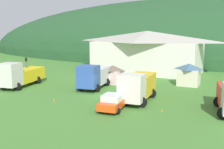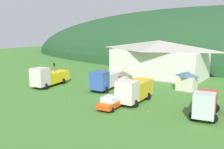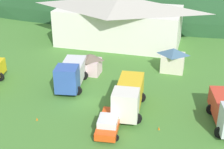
{
  "view_description": "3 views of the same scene",
  "coord_description": "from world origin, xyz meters",
  "px_view_note": "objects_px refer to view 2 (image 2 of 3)",
  "views": [
    {
      "loc": [
        15.63,
        -28.75,
        8.04
      ],
      "look_at": [
        0.35,
        1.65,
        2.38
      ],
      "focal_mm": 43.79,
      "sensor_mm": 36.0,
      "label": 1
    },
    {
      "loc": [
        22.61,
        -30.99,
        10.24
      ],
      "look_at": [
        -2.05,
        3.47,
        2.65
      ],
      "focal_mm": 41.47,
      "sensor_mm": 36.0,
      "label": 2
    },
    {
      "loc": [
        11.06,
        -29.94,
        18.18
      ],
      "look_at": [
        2.16,
        2.31,
        2.52
      ],
      "focal_mm": 52.81,
      "sensor_mm": 36.0,
      "label": 3
    }
  ],
  "objects_px": {
    "play_shed_pink": "(123,78)",
    "heavy_rig_striped": "(134,90)",
    "flatbed_truck_yellow": "(48,77)",
    "box_truck_blue": "(105,80)",
    "traffic_cone_near_pickup": "(69,100)",
    "depot_building": "(159,58)",
    "traffic_light_west": "(55,71)",
    "play_shed_cream": "(187,80)",
    "traffic_cone_mid_row": "(148,112)",
    "tow_truck_silver": "(205,103)",
    "service_pickup_orange": "(112,102)"
  },
  "relations": [
    {
      "from": "tow_truck_silver",
      "to": "traffic_cone_mid_row",
      "type": "xyz_separation_m",
      "value": [
        -6.18,
        -2.36,
        -1.67
      ]
    },
    {
      "from": "depot_building",
      "to": "heavy_rig_striped",
      "type": "relative_size",
      "value": 2.8
    },
    {
      "from": "heavy_rig_striped",
      "to": "flatbed_truck_yellow",
      "type": "bearing_deg",
      "value": -94.92
    },
    {
      "from": "play_shed_pink",
      "to": "heavy_rig_striped",
      "type": "xyz_separation_m",
      "value": [
        6.88,
        -7.81,
        0.39
      ]
    },
    {
      "from": "traffic_light_west",
      "to": "traffic_cone_mid_row",
      "type": "bearing_deg",
      "value": -12.07
    },
    {
      "from": "tow_truck_silver",
      "to": "play_shed_pink",
      "type": "bearing_deg",
      "value": -126.68
    },
    {
      "from": "heavy_rig_striped",
      "to": "traffic_cone_mid_row",
      "type": "bearing_deg",
      "value": 49.5
    },
    {
      "from": "traffic_light_west",
      "to": "traffic_cone_mid_row",
      "type": "relative_size",
      "value": 6.41
    },
    {
      "from": "play_shed_pink",
      "to": "heavy_rig_striped",
      "type": "height_order",
      "value": "heavy_rig_striped"
    },
    {
      "from": "depot_building",
      "to": "traffic_cone_mid_row",
      "type": "relative_size",
      "value": 34.09
    },
    {
      "from": "tow_truck_silver",
      "to": "traffic_light_west",
      "type": "height_order",
      "value": "traffic_light_west"
    },
    {
      "from": "depot_building",
      "to": "traffic_light_west",
      "type": "distance_m",
      "value": 22.2
    },
    {
      "from": "play_shed_pink",
      "to": "box_truck_blue",
      "type": "xyz_separation_m",
      "value": [
        -0.93,
        -4.24,
        0.36
      ]
    },
    {
      "from": "play_shed_cream",
      "to": "flatbed_truck_yellow",
      "type": "xyz_separation_m",
      "value": [
        -21.0,
        -11.68,
        0.1
      ]
    },
    {
      "from": "play_shed_pink",
      "to": "tow_truck_silver",
      "type": "distance_m",
      "value": 18.5
    },
    {
      "from": "service_pickup_orange",
      "to": "traffic_cone_mid_row",
      "type": "bearing_deg",
      "value": 100.23
    },
    {
      "from": "tow_truck_silver",
      "to": "traffic_light_west",
      "type": "relative_size",
      "value": 1.82
    },
    {
      "from": "tow_truck_silver",
      "to": "traffic_cone_mid_row",
      "type": "height_order",
      "value": "tow_truck_silver"
    },
    {
      "from": "depot_building",
      "to": "box_truck_blue",
      "type": "relative_size",
      "value": 2.91
    },
    {
      "from": "depot_building",
      "to": "traffic_light_west",
      "type": "height_order",
      "value": "depot_building"
    },
    {
      "from": "play_shed_cream",
      "to": "flatbed_truck_yellow",
      "type": "height_order",
      "value": "flatbed_truck_yellow"
    },
    {
      "from": "depot_building",
      "to": "service_pickup_orange",
      "type": "relative_size",
      "value": 4.02
    },
    {
      "from": "heavy_rig_striped",
      "to": "play_shed_pink",
      "type": "bearing_deg",
      "value": -143.85
    },
    {
      "from": "depot_building",
      "to": "tow_truck_silver",
      "type": "distance_m",
      "value": 26.3
    },
    {
      "from": "traffic_light_west",
      "to": "flatbed_truck_yellow",
      "type": "bearing_deg",
      "value": -69.17
    },
    {
      "from": "depot_building",
      "to": "tow_truck_silver",
      "type": "relative_size",
      "value": 2.92
    },
    {
      "from": "play_shed_pink",
      "to": "traffic_cone_near_pickup",
      "type": "relative_size",
      "value": 4.47
    },
    {
      "from": "box_truck_blue",
      "to": "tow_truck_silver",
      "type": "relative_size",
      "value": 1.0
    },
    {
      "from": "traffic_cone_near_pickup",
      "to": "heavy_rig_striped",
      "type": "bearing_deg",
      "value": 26.31
    },
    {
      "from": "flatbed_truck_yellow",
      "to": "box_truck_blue",
      "type": "height_order",
      "value": "flatbed_truck_yellow"
    },
    {
      "from": "box_truck_blue",
      "to": "heavy_rig_striped",
      "type": "bearing_deg",
      "value": 55.98
    },
    {
      "from": "tow_truck_silver",
      "to": "traffic_cone_mid_row",
      "type": "relative_size",
      "value": 11.68
    },
    {
      "from": "flatbed_truck_yellow",
      "to": "heavy_rig_striped",
      "type": "xyz_separation_m",
      "value": [
        17.64,
        0.08,
        0.07
      ]
    },
    {
      "from": "flatbed_truck_yellow",
      "to": "box_truck_blue",
      "type": "xyz_separation_m",
      "value": [
        9.83,
        3.66,
        0.03
      ]
    },
    {
      "from": "heavy_rig_striped",
      "to": "traffic_cone_mid_row",
      "type": "xyz_separation_m",
      "value": [
        3.62,
        -2.56,
        -1.81
      ]
    },
    {
      "from": "tow_truck_silver",
      "to": "play_shed_cream",
      "type": "bearing_deg",
      "value": -162.41
    },
    {
      "from": "traffic_light_west",
      "to": "heavy_rig_striped",
      "type": "bearing_deg",
      "value": -6.68
    },
    {
      "from": "play_shed_pink",
      "to": "flatbed_truck_yellow",
      "type": "distance_m",
      "value": 13.35
    },
    {
      "from": "traffic_cone_mid_row",
      "to": "play_shed_cream",
      "type": "bearing_deg",
      "value": 91.01
    },
    {
      "from": "play_shed_pink",
      "to": "depot_building",
      "type": "bearing_deg",
      "value": 86.85
    },
    {
      "from": "play_shed_cream",
      "to": "traffic_light_west",
      "type": "bearing_deg",
      "value": -156.66
    },
    {
      "from": "depot_building",
      "to": "traffic_light_west",
      "type": "bearing_deg",
      "value": -123.8
    },
    {
      "from": "tow_truck_silver",
      "to": "traffic_cone_near_pickup",
      "type": "distance_m",
      "value": 18.73
    },
    {
      "from": "traffic_light_west",
      "to": "traffic_cone_near_pickup",
      "type": "distance_m",
      "value": 12.13
    },
    {
      "from": "play_shed_cream",
      "to": "heavy_rig_striped",
      "type": "distance_m",
      "value": 12.08
    },
    {
      "from": "play_shed_cream",
      "to": "play_shed_pink",
      "type": "xyz_separation_m",
      "value": [
        -10.24,
        -3.78,
        -0.22
      ]
    },
    {
      "from": "flatbed_truck_yellow",
      "to": "service_pickup_orange",
      "type": "bearing_deg",
      "value": 66.78
    },
    {
      "from": "play_shed_cream",
      "to": "traffic_light_west",
      "type": "xyz_separation_m",
      "value": [
        -21.86,
        -9.43,
        0.77
      ]
    },
    {
      "from": "heavy_rig_striped",
      "to": "traffic_cone_near_pickup",
      "type": "relative_size",
      "value": 11.57
    },
    {
      "from": "depot_building",
      "to": "service_pickup_orange",
      "type": "xyz_separation_m",
      "value": [
        5.2,
        -24.51,
        -3.16
      ]
    }
  ]
}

